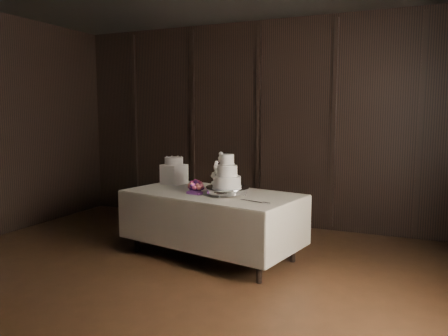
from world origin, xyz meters
The scene contains 8 objects.
room centered at (0.00, 0.00, 1.50)m, with size 6.08×7.08×3.08m.
display_table centered at (0.04, 1.76, 0.42)m, with size 2.15×1.40×0.76m.
cake_stand centered at (0.27, 1.68, 0.81)m, with size 0.48×0.48×0.09m, color silver.
wedding_cake centered at (0.24, 1.66, 0.99)m, with size 0.35×0.31×0.37m.
bouquet centered at (-0.14, 1.71, 0.82)m, with size 0.27×0.37×0.18m, color #E76485, non-canonical shape.
box_pedestal centered at (-0.66, 2.13, 0.89)m, with size 0.26×0.26×0.25m, color white.
small_cake centered at (-0.66, 2.13, 1.06)m, with size 0.23×0.23×0.09m, color white.
cake_knife centered at (0.64, 1.45, 0.77)m, with size 0.37×0.02×0.01m, color silver.
Camera 1 is at (2.15, -2.68, 1.66)m, focal length 35.00 mm.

